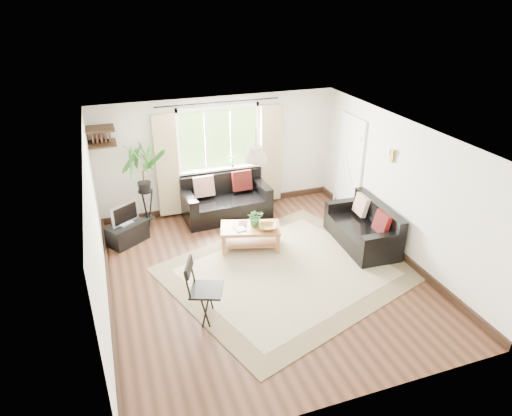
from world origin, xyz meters
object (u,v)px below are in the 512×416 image
object	(u,v)px
coffee_table	(250,237)
tv_stand	(127,233)
sofa_back	(226,198)
folding_chair	(207,291)
palm_stand	(145,188)
sofa_right	(362,226)

from	to	relation	value
coffee_table	tv_stand	size ratio (longest dim) A/B	1.47
sofa_back	coffee_table	size ratio (longest dim) A/B	1.65
sofa_back	tv_stand	bearing A→B (deg)	-171.04
sofa_back	coffee_table	xyz separation A→B (m)	(0.07, -1.36, -0.19)
coffee_table	folding_chair	world-z (taller)	folding_chair
sofa_back	folding_chair	world-z (taller)	folding_chair
sofa_back	tv_stand	distance (m)	2.09
coffee_table	tv_stand	distance (m)	2.31
coffee_table	palm_stand	xyz separation A→B (m)	(-1.66, 1.47, 0.62)
tv_stand	folding_chair	distance (m)	2.78
coffee_table	tv_stand	xyz separation A→B (m)	(-2.11, 0.94, -0.02)
palm_stand	tv_stand	bearing A→B (deg)	-129.99
sofa_right	tv_stand	size ratio (longest dim) A/B	2.21
sofa_back	sofa_right	xyz separation A→B (m)	(2.05, -1.91, -0.04)
palm_stand	folding_chair	world-z (taller)	palm_stand
coffee_table	tv_stand	bearing A→B (deg)	156.02
sofa_right	coffee_table	distance (m)	2.06
tv_stand	folding_chair	world-z (taller)	folding_chair
coffee_table	sofa_right	bearing A→B (deg)	-15.58
sofa_back	palm_stand	distance (m)	1.65
tv_stand	folding_chair	size ratio (longest dim) A/B	0.76
sofa_right	folding_chair	xyz separation A→B (m)	(-3.19, -1.12, 0.10)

